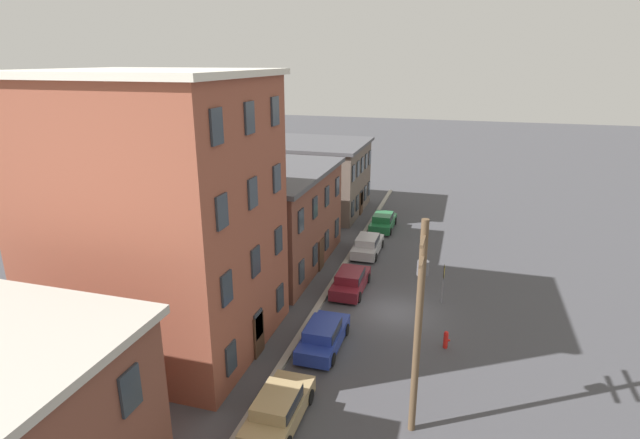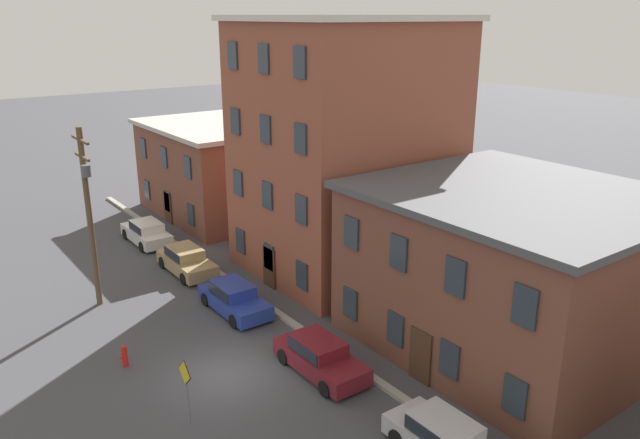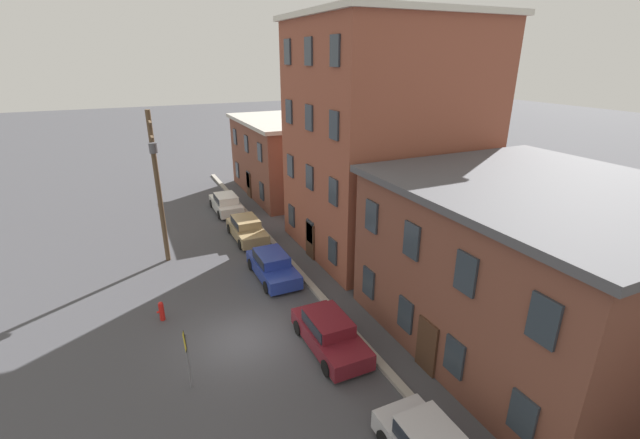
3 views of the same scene
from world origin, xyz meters
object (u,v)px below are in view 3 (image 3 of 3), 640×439
Objects in this scene: car_tan at (247,228)px; car_maroon at (329,332)px; car_white at (226,203)px; utility_pole at (157,180)px; caution_sign at (186,350)px; fire_hydrant at (162,311)px; car_blue at (272,265)px.

car_maroon is (12.76, -0.05, 0.00)m from car_tan.
car_white is 9.81m from utility_pole.
car_tan is 14.04m from caution_sign.
car_white is 19.53m from caution_sign.
caution_sign is at bearing -90.14° from car_maroon.
caution_sign is 2.64× the size of fire_hydrant.
caution_sign is (6.85, -5.59, 0.94)m from car_blue.
caution_sign is at bearing -39.22° from car_blue.
car_white is 1.00× the size of car_blue.
utility_pole is at bearing -76.88° from car_tan.
car_white is 4.58× the size of fire_hydrant.
car_tan is at bearing 0.05° from car_white.
car_tan is at bearing 179.77° from car_maroon.
car_tan is 1.00× the size of car_maroon.
fire_hydrant is (1.78, -6.07, -0.27)m from car_blue.
car_white is 0.49× the size of utility_pole.
car_tan is 0.49× the size of utility_pole.
car_blue is at bearing -0.94° from car_white.
car_blue is 4.58× the size of fire_hydrant.
car_blue is 6.33m from fire_hydrant.
caution_sign is at bearing -24.43° from car_tan.
car_white is 14.93m from fire_hydrant.
utility_pole reaches higher than fire_hydrant.
utility_pole is (-11.54, -5.21, 4.26)m from car_maroon.
fire_hydrant is (-5.09, -6.22, -0.27)m from car_maroon.
car_maroon is at bearing 1.23° from car_blue.
caution_sign is at bearing -2.64° from utility_pole.
car_white is at bearing 162.74° from caution_sign.
fire_hydrant is at bearing -129.29° from car_maroon.
caution_sign is (18.63, -5.79, 0.94)m from car_white.
car_blue is at bearing -1.94° from car_tan.
car_blue is 6.87m from car_maroon.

